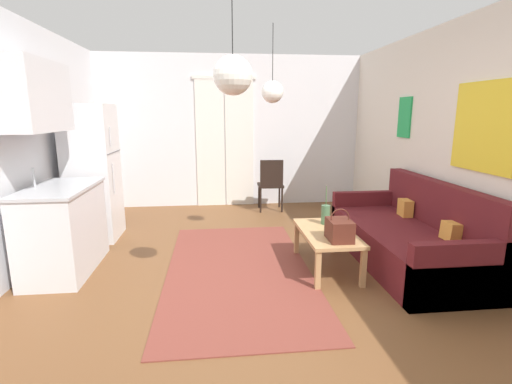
{
  "coord_description": "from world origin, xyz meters",
  "views": [
    {
      "loc": [
        -0.29,
        -3.19,
        1.64
      ],
      "look_at": [
        0.17,
        1.05,
        0.73
      ],
      "focal_mm": 26.16,
      "sensor_mm": 36.0,
      "label": 1
    }
  ],
  "objects": [
    {
      "name": "ground_plane",
      "position": [
        0.0,
        0.0,
        -0.05
      ],
      "size": [
        5.13,
        7.45,
        0.1
      ],
      "primitive_type": "cube",
      "color": "brown"
    },
    {
      "name": "wall_back",
      "position": [
        -0.01,
        3.47,
        1.3
      ],
      "size": [
        4.73,
        0.13,
        2.62
      ],
      "color": "silver",
      "rests_on": "ground_plane"
    },
    {
      "name": "wall_right",
      "position": [
        2.31,
        0.01,
        1.31
      ],
      "size": [
        0.12,
        7.05,
        2.62
      ],
      "color": "silver",
      "rests_on": "ground_plane"
    },
    {
      "name": "area_rug",
      "position": [
        -0.08,
        0.52,
        0.01
      ],
      "size": [
        1.49,
        2.88,
        0.01
      ],
      "primitive_type": "cube",
      "color": "brown",
      "rests_on": "ground_plane"
    },
    {
      "name": "couch",
      "position": [
        1.84,
        0.53,
        0.27
      ],
      "size": [
        0.94,
        2.13,
        0.9
      ],
      "color": "#5B191E",
      "rests_on": "ground_plane"
    },
    {
      "name": "coffee_table",
      "position": [
        0.86,
        0.45,
        0.37
      ],
      "size": [
        0.52,
        1.01,
        0.42
      ],
      "color": "tan",
      "rests_on": "ground_plane"
    },
    {
      "name": "bamboo_vase",
      "position": [
        0.91,
        0.71,
        0.53
      ],
      "size": [
        0.1,
        0.1,
        0.43
      ],
      "color": "#47704C",
      "rests_on": "coffee_table"
    },
    {
      "name": "handbag",
      "position": [
        0.89,
        0.17,
        0.52
      ],
      "size": [
        0.22,
        0.29,
        0.32
      ],
      "color": "#512319",
      "rests_on": "coffee_table"
    },
    {
      "name": "refrigerator",
      "position": [
        -1.88,
        1.78,
        0.87
      ],
      "size": [
        0.59,
        0.66,
        1.75
      ],
      "color": "white",
      "rests_on": "ground_plane"
    },
    {
      "name": "kitchen_counter",
      "position": [
        -1.91,
        0.72,
        0.83
      ],
      "size": [
        0.59,
        1.12,
        2.13
      ],
      "color": "silver",
      "rests_on": "ground_plane"
    },
    {
      "name": "accent_chair",
      "position": [
        0.62,
        2.9,
        0.49
      ],
      "size": [
        0.44,
        0.42,
        0.88
      ],
      "rotation": [
        0.0,
        0.0,
        3.1
      ],
      "color": "black",
      "rests_on": "ground_plane"
    },
    {
      "name": "pendant_lamp_near",
      "position": [
        -0.15,
        -0.27,
        1.91
      ],
      "size": [
        0.3,
        0.3,
        0.85
      ],
      "color": "black"
    },
    {
      "name": "pendant_lamp_far",
      "position": [
        0.38,
        1.2,
        1.87
      ],
      "size": [
        0.25,
        0.25,
        0.87
      ],
      "color": "black"
    }
  ]
}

